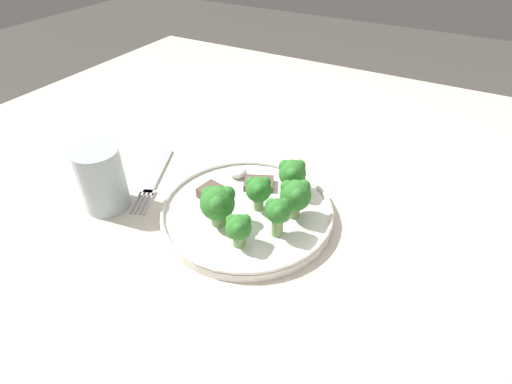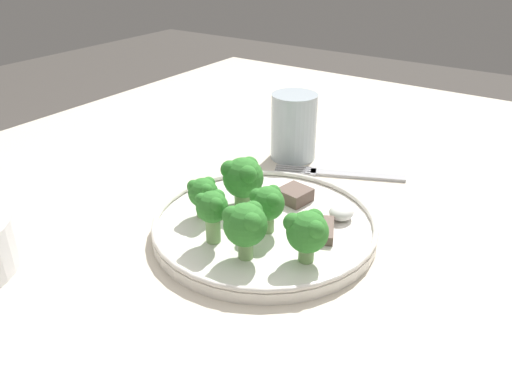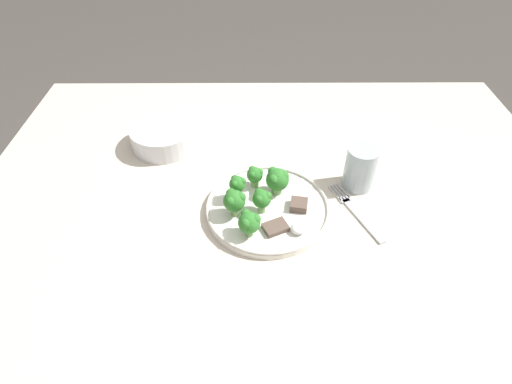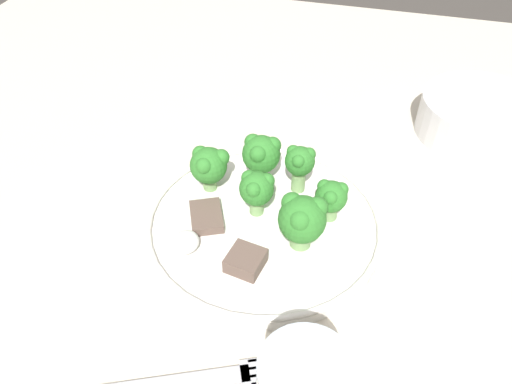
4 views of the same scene
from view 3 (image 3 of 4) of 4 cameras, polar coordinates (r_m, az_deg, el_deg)
The scene contains 14 objects.
table at distance 0.83m, azimuth 3.06°, elevation -9.69°, with size 1.28×1.18×0.74m.
dinner_plate at distance 0.80m, azimuth 1.66°, elevation -2.30°, with size 0.25×0.25×0.02m.
fork at distance 0.82m, azimuth 14.12°, elevation -2.84°, with size 0.09×0.17×0.00m.
cream_bowl at distance 0.98m, azimuth -13.01°, elevation 7.73°, with size 0.15×0.15×0.05m.
drinking_glass at distance 0.86m, azimuth 14.59°, elevation 3.08°, with size 0.06×0.06×0.09m.
broccoli_floret_near_rim_left at distance 0.76m, azimuth 0.82°, elevation -0.98°, with size 0.04×0.04×0.05m.
broccoli_floret_center_left at distance 0.75m, azimuth -3.12°, elevation -1.24°, with size 0.04×0.04×0.06m.
broccoli_floret_back_left at distance 0.80m, azimuth 2.94°, elevation 1.81°, with size 0.05×0.05×0.06m.
broccoli_floret_front_left at distance 0.72m, azimuth -0.98°, elevation -4.35°, with size 0.04×0.04×0.05m.
broccoli_floret_center_back at distance 0.78m, azimuth -2.67°, elevation 1.04°, with size 0.03×0.03×0.06m.
broccoli_floret_mid_cluster at distance 0.82m, azimuth -0.18°, elevation 2.44°, with size 0.03×0.03×0.05m.
meat_slice_front_slice at distance 0.75m, azimuth 2.80°, elevation -4.81°, with size 0.05×0.05×0.01m.
meat_slice_middle_slice at distance 0.79m, azimuth 6.14°, elevation -1.83°, with size 0.04×0.04×0.02m.
sauce_dollop at distance 0.75m, azimuth 6.04°, elevation -5.25°, with size 0.03×0.03×0.02m.
Camera 3 is at (-0.05, -0.50, 1.32)m, focal length 28.00 mm.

